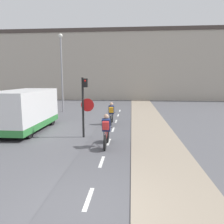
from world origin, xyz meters
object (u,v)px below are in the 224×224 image
(street_lamp_far, at_px, (62,65))
(traffic_light_pole, at_px, (85,101))
(van, at_px, (25,111))
(cyclist_far, at_px, (111,114))
(cyclist_near, at_px, (106,131))

(street_lamp_far, bearing_deg, traffic_light_pole, -65.25)
(street_lamp_far, xyz_separation_m, van, (0.01, -7.07, -3.00))
(van, bearing_deg, cyclist_far, 23.94)
(street_lamp_far, distance_m, cyclist_near, 11.48)
(traffic_light_pole, relative_size, van, 0.63)
(traffic_light_pole, height_order, cyclist_near, traffic_light_pole)
(traffic_light_pole, height_order, cyclist_far, traffic_light_pole)
(cyclist_near, relative_size, van, 0.37)
(traffic_light_pole, distance_m, van, 4.01)
(cyclist_far, height_order, van, van)
(street_lamp_far, relative_size, van, 1.38)
(van, bearing_deg, traffic_light_pole, -16.75)
(street_lamp_far, xyz_separation_m, cyclist_near, (5.07, -9.71, -3.46))
(cyclist_far, xyz_separation_m, van, (-4.85, -2.15, 0.46))
(street_lamp_far, height_order, cyclist_near, street_lamp_far)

